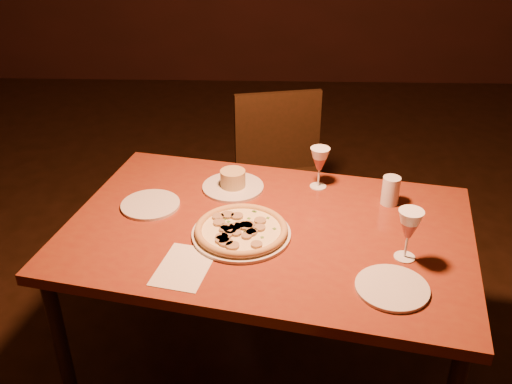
{
  "coord_description": "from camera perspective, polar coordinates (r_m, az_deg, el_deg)",
  "views": [
    {
      "loc": [
        -0.1,
        -1.97,
        1.85
      ],
      "look_at": [
        -0.16,
        -0.24,
        0.87
      ],
      "focal_mm": 40.0,
      "sensor_mm": 36.0,
      "label": 1
    }
  ],
  "objects": [
    {
      "name": "dining_table",
      "position": [
        2.04,
        1.18,
        -5.06
      ],
      "size": [
        1.56,
        1.17,
        0.75
      ],
      "rotation": [
        0.0,
        0.0,
        -0.21
      ],
      "color": "brown",
      "rests_on": "floor"
    },
    {
      "name": "floor",
      "position": [
        2.71,
        3.68,
        -13.51
      ],
      "size": [
        7.0,
        7.0,
        0.0
      ],
      "primitive_type": "plane",
      "color": "black",
      "rests_on": "ground"
    },
    {
      "name": "menu_card",
      "position": [
        1.83,
        -7.19,
        -7.43
      ],
      "size": [
        0.2,
        0.26,
        0.0
      ],
      "primitive_type": "cube",
      "rotation": [
        0.0,
        0.0,
        -0.22
      ],
      "color": "beige",
      "rests_on": "dining_table"
    },
    {
      "name": "water_tumbler",
      "position": [
        2.17,
        13.3,
        0.14
      ],
      "size": [
        0.07,
        0.07,
        0.11
      ],
      "primitive_type": "cylinder",
      "color": "silver",
      "rests_on": "dining_table"
    },
    {
      "name": "side_plate_near",
      "position": [
        1.78,
        13.45,
        -9.3
      ],
      "size": [
        0.22,
        0.22,
        0.01
      ],
      "primitive_type": "cylinder",
      "color": "silver",
      "rests_on": "dining_table"
    },
    {
      "name": "wine_glass_right",
      "position": [
        1.87,
        14.95,
        -4.16
      ],
      "size": [
        0.08,
        0.08,
        0.18
      ],
      "primitive_type": null,
      "color": "#A24A43",
      "rests_on": "dining_table"
    },
    {
      "name": "side_plate_left",
      "position": [
        2.16,
        -10.51,
        -1.26
      ],
      "size": [
        0.22,
        0.22,
        0.01
      ],
      "primitive_type": "cylinder",
      "color": "silver",
      "rests_on": "dining_table"
    },
    {
      "name": "pizza_plate",
      "position": [
        1.95,
        -1.48,
        -3.86
      ],
      "size": [
        0.34,
        0.34,
        0.04
      ],
      "color": "silver",
      "rests_on": "dining_table"
    },
    {
      "name": "ramekin_saucer",
      "position": [
        2.23,
        -2.32,
        0.94
      ],
      "size": [
        0.24,
        0.24,
        0.08
      ],
      "color": "silver",
      "rests_on": "dining_table"
    },
    {
      "name": "chair_far",
      "position": [
        2.86,
        2.66,
        1.61
      ],
      "size": [
        0.52,
        0.52,
        0.9
      ],
      "rotation": [
        0.0,
        0.0,
        0.21
      ],
      "color": "black",
      "rests_on": "floor"
    },
    {
      "name": "wine_glass_far",
      "position": [
        2.23,
        6.34,
        2.41
      ],
      "size": [
        0.08,
        0.08,
        0.17
      ],
      "primitive_type": null,
      "color": "#A24A43",
      "rests_on": "dining_table"
    }
  ]
}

